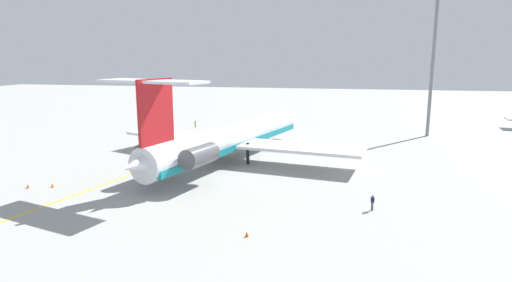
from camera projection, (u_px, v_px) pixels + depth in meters
ground at (162, 163)px, 68.76m from camera, size 344.27×344.27×0.00m
main_jetliner at (228, 138)px, 68.76m from camera, size 48.06×43.03×14.22m
ground_crew_near_nose at (159, 131)px, 92.66m from camera, size 0.42×0.27×1.66m
ground_crew_near_tail at (372, 200)px, 47.10m from camera, size 0.29×0.40×1.84m
ground_crew_portside at (195, 123)px, 103.11m from camera, size 0.28×0.38×1.72m
safety_cone_nose at (28, 186)px, 55.28m from camera, size 0.40×0.40×0.55m
safety_cone_wingtip at (247, 234)px, 40.30m from camera, size 0.40×0.40×0.55m
safety_cone_tail at (52, 185)px, 55.62m from camera, size 0.40×0.40×0.55m
taxiway_centreline at (179, 157)px, 72.62m from camera, size 96.78×21.62×0.01m
light_mast at (433, 62)px, 89.01m from camera, size 4.00×0.70×29.31m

